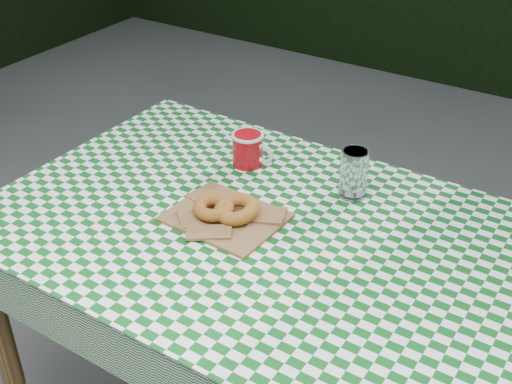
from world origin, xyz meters
TOP-DOWN VIEW (x-y plane):
  - table at (0.18, -0.03)m, footprint 1.32×0.89m
  - tablecloth at (0.18, -0.03)m, footprint 1.34×0.91m
  - paper_bag at (0.09, -0.05)m, footprint 0.28×0.23m
  - bagel_front at (0.07, -0.06)m, footprint 0.13×0.13m
  - bagel_back at (0.12, -0.04)m, footprint 0.15×0.15m
  - coffee_mug at (-0.01, 0.21)m, footprint 0.17×0.17m
  - drinking_glass at (0.31, 0.22)m, footprint 0.09×0.09m

SIDE VIEW (x-z plane):
  - table at x=0.18m, z-range 0.00..0.75m
  - tablecloth at x=0.18m, z-range 0.75..0.76m
  - paper_bag at x=0.09m, z-range 0.76..0.77m
  - bagel_front at x=0.07m, z-range 0.77..0.80m
  - bagel_back at x=0.12m, z-range 0.77..0.80m
  - coffee_mug at x=-0.01m, z-range 0.76..0.85m
  - drinking_glass at x=0.31m, z-range 0.76..0.89m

